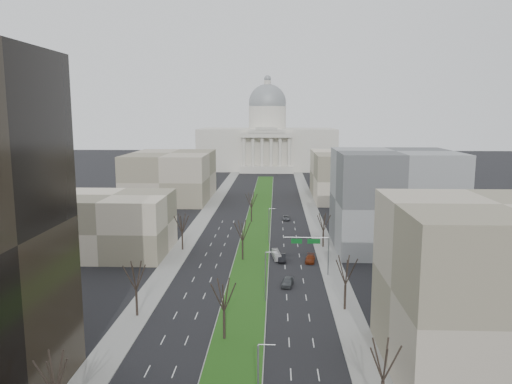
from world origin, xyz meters
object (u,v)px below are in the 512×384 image
(car_grey_far, at_px, (286,218))
(box_van, at_px, (276,255))
(car_grey_near, at_px, (288,282))
(car_black, at_px, (282,258))
(car_red, at_px, (310,259))

(car_grey_far, height_order, box_van, box_van)
(car_grey_near, bearing_deg, car_black, 103.20)
(car_grey_near, distance_m, car_grey_far, 60.32)
(car_grey_near, xyz_separation_m, car_red, (5.38, 15.85, -0.09))
(car_black, bearing_deg, car_grey_near, -87.84)
(box_van, bearing_deg, car_red, -25.32)
(car_grey_near, xyz_separation_m, car_black, (-0.97, 16.17, -0.02))
(car_grey_near, height_order, car_black, car_grey_near)
(box_van, bearing_deg, car_black, -67.85)
(car_black, relative_size, car_grey_far, 1.02)
(box_van, bearing_deg, car_grey_far, 78.15)
(car_black, distance_m, car_grey_far, 44.18)
(car_red, bearing_deg, car_black, -175.27)
(car_black, bearing_deg, car_red, -4.17)
(car_red, distance_m, car_grey_far, 44.68)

